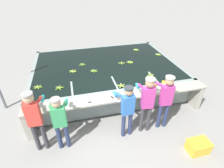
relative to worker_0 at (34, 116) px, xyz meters
name	(u,v)px	position (x,y,z in m)	size (l,w,h in m)	color
ground_plane	(123,124)	(2.26, 0.28, -1.08)	(80.00, 80.00, 0.00)	gray
wash_tank	(105,74)	(2.26, 2.66, -0.63)	(5.43, 3.89, 0.92)	gray
work_ledge	(121,102)	(2.26, 0.50, -0.41)	(5.43, 0.45, 0.92)	#A8A393
worker_0	(34,116)	(0.00, 0.00, 0.00)	(0.42, 0.73, 1.76)	#38383D
worker_1	(60,119)	(0.55, -0.08, -0.13)	(0.43, 0.72, 1.58)	navy
worker_2	(127,107)	(2.24, -0.09, -0.11)	(0.45, 0.73, 1.60)	navy
worker_3	(147,100)	(2.80, -0.06, -0.01)	(0.47, 0.74, 1.75)	#38383D
worker_4	(166,97)	(3.35, -0.04, -0.04)	(0.44, 0.73, 1.71)	navy
banana_bunch_floating_0	(130,62)	(3.24, 2.53, -0.15)	(0.28, 0.28, 0.08)	#8CB738
banana_bunch_floating_1	(121,86)	(2.41, 0.99, -0.15)	(0.28, 0.27, 0.08)	#9EC642
banana_bunch_floating_2	(122,63)	(2.89, 2.54, -0.15)	(0.28, 0.28, 0.08)	#93BC3D
banana_bunch_floating_3	(94,71)	(1.74, 2.17, -0.15)	(0.27, 0.28, 0.08)	#7FAD33
banana_bunch_floating_4	(158,55)	(4.67, 2.96, -0.15)	(0.27, 0.28, 0.08)	#93BC3D
banana_bunch_floating_5	(59,88)	(0.53, 1.34, -0.15)	(0.26, 0.28, 0.08)	#7FAD33
banana_bunch_floating_6	(82,65)	(1.39, 2.78, -0.15)	(0.28, 0.27, 0.08)	#75A333
banana_bunch_floating_7	(38,87)	(-0.10, 1.55, -0.15)	(0.28, 0.28, 0.08)	#8CB738
banana_bunch_floating_8	(73,71)	(1.01, 2.33, -0.15)	(0.26, 0.28, 0.08)	#9EC642
banana_bunch_floating_9	(150,75)	(3.58, 1.38, -0.15)	(0.28, 0.28, 0.08)	#8CB738
banana_bunch_floating_10	(136,50)	(3.94, 3.71, -0.15)	(0.28, 0.28, 0.08)	#9EC642
knife_0	(92,102)	(1.41, 0.42, -0.16)	(0.35, 0.04, 0.02)	silver
knife_1	(114,98)	(2.02, 0.42, -0.16)	(0.19, 0.32, 0.02)	silver
crate	(198,146)	(3.84, -1.10, -0.92)	(0.55, 0.39, 0.32)	gold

